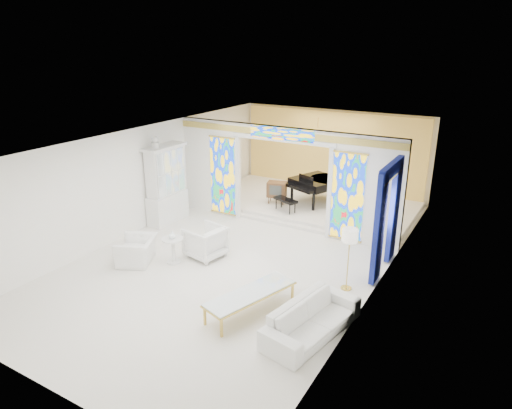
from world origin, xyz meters
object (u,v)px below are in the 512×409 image
Objects in this scene: coffee_table at (251,294)px; tv_console at (277,189)px; armchair_right at (206,242)px; grand_piano at (321,183)px; china_cabinet at (166,185)px; armchair_left at (137,250)px; sofa at (312,319)px.

tv_console reaches higher than coffee_table.
grand_piano is (1.13, 4.93, 0.45)m from armchair_right.
china_cabinet is at bearing -114.06° from grand_piano.
grand_piano reaches higher than armchair_left.
china_cabinet reaches higher than grand_piano.
armchair_right is at bearing 76.46° from sofa.
coffee_table is 3.01× the size of tv_console.
armchair_left is at bearing -65.43° from china_cabinet.
coffee_table is (2.33, -1.64, 0.01)m from armchair_right.
grand_piano reaches higher than sofa.
china_cabinet is 5.74m from coffee_table.
armchair_right reaches higher than armchair_left.
coffee_table is at bearing -58.05° from grand_piano.
armchair_left is 1.72m from armchair_right.
armchair_left is at bearing -90.12° from grand_piano.
armchair_left is (1.17, -2.56, -0.85)m from china_cabinet.
armchair_left is at bearing 94.65° from sofa.
china_cabinet reaches higher than tv_console.
sofa is 7.13m from grand_piano.
china_cabinet is at bearing 147.35° from coffee_table.
armchair_right is 0.41× the size of sofa.
tv_console is at bearing 44.19° from sofa.
china_cabinet is 2.94m from armchair_right.
grand_piano is at bearing 100.32° from coffee_table.
china_cabinet is 1.26× the size of coffee_table.
sofa is at bearing 75.51° from armchair_right.
armchair_right is (1.29, 1.14, 0.09)m from armchair_left.
china_cabinet is 1.23× the size of sofa.
sofa is at bearing -26.83° from china_cabinet.
sofa reaches higher than coffee_table.
coffee_table is at bearing -32.65° from china_cabinet.
tv_console is (-3.83, 5.85, 0.32)m from sofa.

